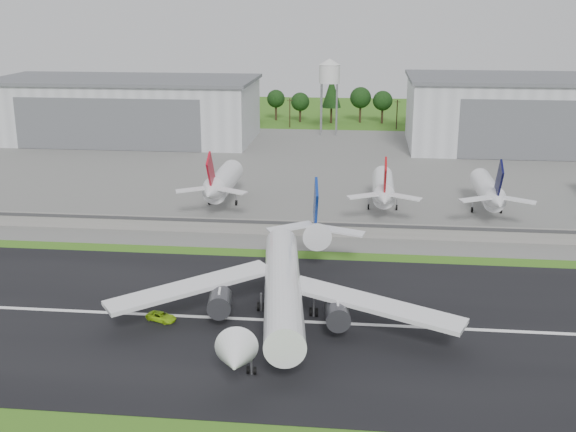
# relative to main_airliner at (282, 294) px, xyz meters

# --- Properties ---
(ground) EXTENTS (600.00, 600.00, 0.00)m
(ground) POSITION_rel_main_airliner_xyz_m (2.76, -9.57, -4.89)
(ground) COLOR #246217
(ground) RESTS_ON ground
(runway) EXTENTS (320.00, 60.00, 0.10)m
(runway) POSITION_rel_main_airliner_xyz_m (2.76, 0.43, -4.84)
(runway) COLOR black
(runway) RESTS_ON ground
(runway_centerline) EXTENTS (220.00, 1.00, 0.02)m
(runway_centerline) POSITION_rel_main_airliner_xyz_m (2.76, 0.43, -4.78)
(runway_centerline) COLOR white
(runway_centerline) RESTS_ON runway
(apron) EXTENTS (320.00, 150.00, 0.10)m
(apron) POSITION_rel_main_airliner_xyz_m (2.76, 110.43, -4.84)
(apron) COLOR slate
(apron) RESTS_ON ground
(blast_fence) EXTENTS (240.00, 0.61, 3.50)m
(blast_fence) POSITION_rel_main_airliner_xyz_m (2.76, 45.42, -3.09)
(blast_fence) COLOR gray
(blast_fence) RESTS_ON ground
(hangar_west) EXTENTS (97.00, 44.00, 23.20)m
(hangar_west) POSITION_rel_main_airliner_xyz_m (-77.24, 155.35, 6.74)
(hangar_west) COLOR silver
(hangar_west) RESTS_ON ground
(hangar_east) EXTENTS (102.00, 47.00, 25.20)m
(hangar_east) POSITION_rel_main_airliner_xyz_m (77.76, 155.35, 7.73)
(hangar_east) COLOR silver
(hangar_east) RESTS_ON ground
(water_tower) EXTENTS (8.40, 8.40, 29.40)m
(water_tower) POSITION_rel_main_airliner_xyz_m (-2.24, 175.43, 19.66)
(water_tower) COLOR #99999E
(water_tower) RESTS_ON ground
(utility_poles) EXTENTS (230.00, 3.00, 12.00)m
(utility_poles) POSITION_rel_main_airliner_xyz_m (2.76, 190.43, -4.89)
(utility_poles) COLOR black
(utility_poles) RESTS_ON ground
(treeline) EXTENTS (320.00, 16.00, 22.00)m
(treeline) POSITION_rel_main_airliner_xyz_m (2.76, 205.43, -4.89)
(treeline) COLOR black
(treeline) RESTS_ON ground
(main_airliner) EXTENTS (56.81, 59.24, 18.17)m
(main_airliner) POSITION_rel_main_airliner_xyz_m (0.00, 0.00, 0.00)
(main_airliner) COLOR white
(main_airliner) RESTS_ON runway
(ground_vehicle) EXTENTS (5.57, 4.00, 1.41)m
(ground_vehicle) POSITION_rel_main_airliner_xyz_m (-19.60, -1.71, -4.09)
(ground_vehicle) COLOR #B3ED1B
(ground_vehicle) RESTS_ON runway
(parked_jet_red_a) EXTENTS (7.36, 31.29, 16.79)m
(parked_jet_red_a) POSITION_rel_main_airliner_xyz_m (-23.38, 67.01, 1.38)
(parked_jet_red_a) COLOR white
(parked_jet_red_a) RESTS_ON ground
(parked_jet_red_b) EXTENTS (7.36, 31.29, 16.45)m
(parked_jet_red_b) POSITION_rel_main_airliner_xyz_m (17.21, 66.96, 1.07)
(parked_jet_red_b) COLOR white
(parked_jet_red_b) RESTS_ON ground
(parked_jet_navy) EXTENTS (7.36, 31.29, 16.44)m
(parked_jet_navy) POSITION_rel_main_airliner_xyz_m (42.65, 66.95, 1.05)
(parked_jet_navy) COLOR white
(parked_jet_navy) RESTS_ON ground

